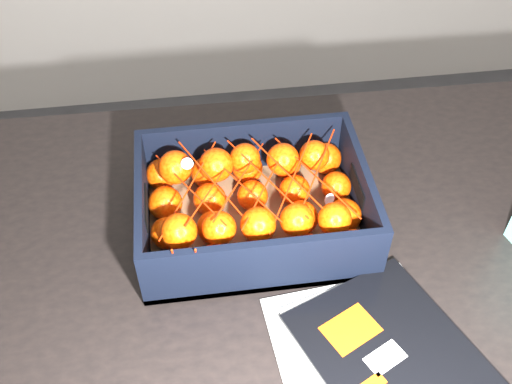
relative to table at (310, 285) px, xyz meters
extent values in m
cube|color=black|center=(0.00, 0.00, 0.08)|extent=(1.21, 0.82, 0.04)
cylinder|color=black|center=(-0.55, 0.35, -0.30)|extent=(0.06, 0.06, 0.71)
cylinder|color=black|center=(0.55, 0.35, -0.30)|extent=(0.06, 0.06, 0.71)
cube|color=silver|center=(0.02, -0.22, 0.10)|extent=(0.23, 0.30, 0.01)
cube|color=silver|center=(0.06, -0.22, 0.11)|extent=(0.28, 0.33, 0.01)
cube|color=black|center=(0.07, -0.22, 0.11)|extent=(0.30, 0.34, 0.01)
cube|color=#FF560D|center=(0.02, -0.16, 0.12)|extent=(0.09, 0.08, 0.00)
cube|color=white|center=(0.05, -0.21, 0.12)|extent=(0.06, 0.05, 0.00)
cube|color=brown|center=(-0.09, 0.07, 0.10)|extent=(0.37, 0.27, 0.01)
cube|color=black|center=(-0.09, 0.20, 0.15)|extent=(0.37, 0.01, 0.11)
cube|color=black|center=(-0.09, -0.07, 0.15)|extent=(0.37, 0.01, 0.11)
cube|color=black|center=(-0.27, 0.07, 0.15)|extent=(0.01, 0.25, 0.11)
cube|color=black|center=(0.09, 0.07, 0.15)|extent=(0.01, 0.25, 0.11)
sphere|color=#FF4105|center=(-0.24, -0.04, 0.14)|extent=(0.05, 0.05, 0.05)
sphere|color=#FF4105|center=(-0.23, 0.03, 0.14)|extent=(0.05, 0.05, 0.05)
sphere|color=#FF4105|center=(-0.23, 0.10, 0.14)|extent=(0.06, 0.06, 0.06)
sphere|color=#FF4105|center=(-0.24, 0.17, 0.14)|extent=(0.05, 0.05, 0.05)
sphere|color=#FF4105|center=(-0.16, -0.03, 0.14)|extent=(0.06, 0.06, 0.06)
sphere|color=#FF4105|center=(-0.16, 0.04, 0.14)|extent=(0.05, 0.05, 0.05)
sphere|color=#FF4105|center=(-0.16, 0.10, 0.14)|extent=(0.06, 0.06, 0.06)
sphere|color=#FF4105|center=(-0.16, 0.16, 0.14)|extent=(0.05, 0.05, 0.05)
sphere|color=#FF4105|center=(-0.09, -0.03, 0.14)|extent=(0.05, 0.05, 0.05)
sphere|color=#FF4105|center=(-0.09, 0.03, 0.14)|extent=(0.05, 0.05, 0.05)
sphere|color=#FF4105|center=(-0.09, 0.10, 0.14)|extent=(0.05, 0.05, 0.05)
sphere|color=#FF4105|center=(-0.09, 0.16, 0.14)|extent=(0.05, 0.05, 0.05)
sphere|color=#FF4105|center=(-0.02, -0.03, 0.14)|extent=(0.06, 0.06, 0.06)
sphere|color=#FF4105|center=(-0.02, 0.04, 0.14)|extent=(0.06, 0.06, 0.06)
sphere|color=#FF4105|center=(-0.02, 0.10, 0.14)|extent=(0.05, 0.05, 0.05)
sphere|color=#FF4105|center=(-0.02, 0.16, 0.14)|extent=(0.05, 0.05, 0.05)
sphere|color=#FF4105|center=(0.05, -0.03, 0.14)|extent=(0.06, 0.06, 0.06)
sphere|color=#FF4105|center=(0.05, 0.03, 0.14)|extent=(0.06, 0.06, 0.06)
sphere|color=#FF4105|center=(0.06, 0.10, 0.14)|extent=(0.05, 0.05, 0.05)
sphere|color=#FF4105|center=(0.05, 0.17, 0.14)|extent=(0.06, 0.06, 0.06)
sphere|color=#FF4105|center=(-0.21, 0.00, 0.18)|extent=(0.06, 0.06, 0.06)
sphere|color=#FF4105|center=(-0.21, 0.14, 0.18)|extent=(0.06, 0.06, 0.06)
sphere|color=#FF4105|center=(-0.15, 0.00, 0.18)|extent=(0.05, 0.05, 0.05)
sphere|color=#FF4105|center=(-0.14, 0.13, 0.18)|extent=(0.06, 0.06, 0.06)
sphere|color=#FF4105|center=(-0.09, 0.00, 0.18)|extent=(0.05, 0.05, 0.05)
sphere|color=#FF4105|center=(-0.09, 0.14, 0.18)|extent=(0.05, 0.05, 0.05)
sphere|color=#FF4105|center=(-0.03, 0.00, 0.18)|extent=(0.05, 0.05, 0.05)
sphere|color=#FF4105|center=(-0.03, 0.13, 0.18)|extent=(0.06, 0.06, 0.06)
sphere|color=#FF4105|center=(0.02, -0.01, 0.18)|extent=(0.05, 0.05, 0.05)
sphere|color=#FF4105|center=(0.02, 0.13, 0.18)|extent=(0.05, 0.05, 0.05)
cylinder|color=red|center=(-0.19, 0.07, 0.20)|extent=(0.10, 0.19, 0.02)
cylinder|color=red|center=(-0.15, 0.07, 0.20)|extent=(0.10, 0.19, 0.02)
cylinder|color=red|center=(-0.11, 0.07, 0.20)|extent=(0.10, 0.19, 0.02)
cylinder|color=red|center=(-0.07, 0.07, 0.20)|extent=(0.10, 0.19, 0.00)
cylinder|color=red|center=(-0.03, 0.07, 0.20)|extent=(0.10, 0.19, 0.01)
cylinder|color=red|center=(0.01, 0.07, 0.19)|extent=(0.10, 0.19, 0.01)
cylinder|color=red|center=(-0.19, 0.07, 0.19)|extent=(0.10, 0.19, 0.02)
cylinder|color=red|center=(-0.15, 0.07, 0.20)|extent=(0.10, 0.19, 0.03)
cylinder|color=red|center=(-0.11, 0.07, 0.20)|extent=(0.10, 0.19, 0.03)
cylinder|color=red|center=(-0.07, 0.06, 0.20)|extent=(0.10, 0.19, 0.01)
cylinder|color=red|center=(-0.03, 0.06, 0.20)|extent=(0.10, 0.19, 0.03)
cylinder|color=red|center=(0.01, 0.07, 0.20)|extent=(0.10, 0.19, 0.01)
cylinder|color=red|center=(-0.22, -0.05, 0.18)|extent=(0.00, 0.03, 0.09)
cylinder|color=red|center=(-0.19, -0.05, 0.18)|extent=(0.01, 0.04, 0.08)
camera|label=1|loc=(-0.18, -0.59, 0.87)|focal=42.19mm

